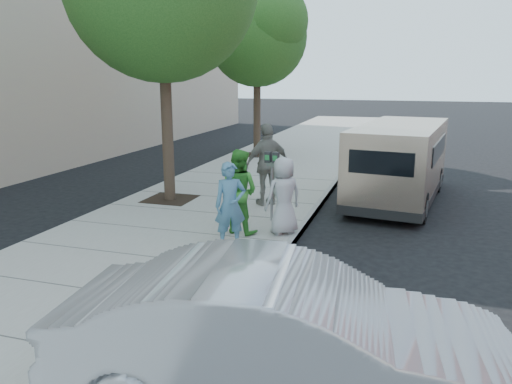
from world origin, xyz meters
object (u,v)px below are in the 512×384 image
(parking_meter, at_px, (272,171))
(person_striped_polo, at_px, (268,164))
(sedan, at_px, (286,341))
(person_gray_shirt, at_px, (284,196))
(tree_far, at_px, (258,31))
(person_green_shirt, at_px, (239,191))
(person_officer, at_px, (230,205))
(van, at_px, (400,161))

(parking_meter, bearing_deg, person_striped_polo, 117.69)
(sedan, bearing_deg, person_gray_shirt, 8.11)
(tree_far, xyz_separation_m, parking_meter, (2.98, -8.68, -3.63))
(tree_far, height_order, person_green_shirt, tree_far)
(tree_far, xyz_separation_m, person_officer, (2.72, -10.58, -3.93))
(person_officer, relative_size, person_green_shirt, 0.94)
(sedan, bearing_deg, person_officer, 20.68)
(person_green_shirt, height_order, person_gray_shirt, person_green_shirt)
(van, height_order, person_gray_shirt, van)
(parking_meter, height_order, person_striped_polo, person_striped_polo)
(sedan, relative_size, person_striped_polo, 2.27)
(tree_far, bearing_deg, person_striped_polo, -71.19)
(tree_far, xyz_separation_m, van, (5.57, -5.44, -3.80))
(van, bearing_deg, person_gray_shirt, -109.98)
(person_gray_shirt, bearing_deg, person_officer, 12.37)
(tree_far, relative_size, van, 1.14)
(person_officer, bearing_deg, person_green_shirt, 69.44)
(sedan, xyz_separation_m, person_green_shirt, (-2.20, 4.92, 0.25))
(sedan, height_order, person_officer, person_officer)
(person_green_shirt, bearing_deg, van, -112.68)
(van, relative_size, person_officer, 3.56)
(van, bearing_deg, person_striped_polo, -140.27)
(person_gray_shirt, bearing_deg, person_green_shirt, -31.60)
(van, xyz_separation_m, person_officer, (-2.85, -5.13, -0.13))
(tree_far, xyz_separation_m, person_gray_shirt, (3.45, -9.50, -3.95))
(sedan, xyz_separation_m, person_gray_shirt, (-1.32, 5.10, 0.18))
(sedan, distance_m, person_green_shirt, 5.39)
(parking_meter, bearing_deg, person_gray_shirt, -52.08)
(sedan, xyz_separation_m, person_officer, (-2.06, 4.02, 0.20))
(sedan, bearing_deg, parking_meter, 10.45)
(parking_meter, relative_size, person_striped_polo, 0.76)
(sedan, xyz_separation_m, person_striped_polo, (-2.26, 7.23, 0.40))
(sedan, distance_m, person_striped_polo, 7.59)
(van, bearing_deg, sedan, -87.42)
(parking_meter, xyz_separation_m, person_striped_polo, (-0.47, 1.31, -0.10))
(parking_meter, xyz_separation_m, van, (2.59, 3.23, -0.17))
(sedan, relative_size, person_green_shirt, 2.67)
(sedan, bearing_deg, van, -11.35)
(person_officer, bearing_deg, sedan, -92.75)
(person_green_shirt, xyz_separation_m, person_gray_shirt, (0.88, 0.18, -0.07))
(person_green_shirt, bearing_deg, person_officer, 111.84)
(person_striped_polo, bearing_deg, person_officer, 51.75)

